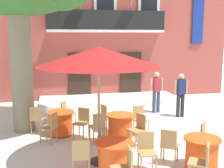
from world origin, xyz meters
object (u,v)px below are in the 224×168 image
Objects in this scene: cafe_chair_far_side_3 at (37,118)px; cafe_chair_middle_1 at (138,128)px; cafe_chair_front_2 at (169,144)px; cafe_chair_far_side_2 at (67,112)px; cafe_chair_middle_0 at (98,125)px; cafe_chair_middle_3 at (107,116)px; cafe_umbrella at (98,57)px; pedestrian_near_entrance at (181,92)px; cafe_chair_front_3 at (202,161)px; ground_planter_right at (181,93)px; cafe_chair_near_tree_0 at (125,166)px; cafe_chair_far_side_1 at (82,121)px; ground_planter_left at (31,97)px; pedestrian_mid_plaza at (156,90)px; cafe_chair_near_tree_2 at (108,140)px; cafe_table_far_side at (60,123)px; cafe_table_middle at (120,126)px; cafe_chair_far_side_0 at (51,126)px; cafe_table_near_tree at (114,158)px; cafe_chair_middle_2 at (140,118)px; cafe_chair_near_tree_1 at (147,149)px; cafe_chair_near_tree_3 at (81,155)px; cafe_table_front at (202,153)px.

cafe_chair_middle_1 is at bearing -29.05° from cafe_chair_far_side_3.
cafe_chair_far_side_2 is (-2.27, 3.44, 0.00)m from cafe_chair_front_2.
cafe_chair_middle_3 is (0.44, 0.92, 0.00)m from cafe_chair_middle_0.
cafe_umbrella is 1.71× the size of pedestrian_near_entrance.
ground_planter_right is at bearing 67.57° from cafe_chair_front_3.
cafe_chair_near_tree_0 is 3.33m from cafe_chair_far_side_1.
ground_planter_left is at bearing 120.99° from cafe_chair_middle_1.
cafe_chair_near_tree_0 is at bearing -95.18° from cafe_chair_middle_3.
cafe_chair_near_tree_2 is at bearing -124.27° from pedestrian_mid_plaza.
cafe_umbrella is (-1.27, -0.91, 2.08)m from cafe_chair_middle_1.
cafe_umbrella is (0.87, -2.27, 2.22)m from cafe_table_far_side.
cafe_chair_front_2 and cafe_chair_far_side_2 have the same top height.
cafe_table_middle is at bearing -21.61° from cafe_table_far_side.
cafe_chair_middle_0 is 1.00× the size of cafe_chair_far_side_1.
cafe_chair_front_2 is at bearing -51.15° from cafe_chair_middle_0.
cafe_chair_far_side_0 is at bearing 135.51° from cafe_chair_front_3.
cafe_chair_far_side_2 is (-0.88, 3.63, 0.14)m from cafe_table_near_tree.
cafe_chair_middle_2 is 1.00× the size of cafe_chair_far_side_0.
cafe_chair_middle_0 is at bearing 112.19° from cafe_chair_near_tree_1.
cafe_chair_middle_2 is at bearing 95.62° from cafe_chair_front_3.
cafe_table_near_tree is at bearing -88.34° from cafe_chair_middle_0.
cafe_chair_middle_1 is (1.03, 0.80, 0.00)m from cafe_chair_near_tree_2.
cafe_table_middle is 0.51× the size of pedestrian_near_entrance.
ground_planter_left is (-2.30, 7.10, 0.00)m from cafe_table_near_tree.
cafe_table_far_side is 0.95× the size of cafe_chair_far_side_1.
cafe_chair_near_tree_3 is 2.33m from cafe_chair_far_side_0.
cafe_table_far_side is 1.23× the size of ground_planter_left.
cafe_umbrella reaches higher than ground_planter_left.
cafe_chair_front_2 reaches higher than cafe_table_near_tree.
cafe_chair_front_3 is 4.34m from cafe_chair_far_side_0.
cafe_table_middle is 0.95× the size of cafe_chair_far_side_2.
cafe_chair_near_tree_2 is 1.00× the size of cafe_chair_front_3.
cafe_chair_front_3 and cafe_chair_far_side_3 have the same top height.
cafe_table_front reaches higher than ground_planter_left.
cafe_chair_near_tree_2 is 1.05× the size of cafe_table_far_side.
cafe_umbrella is at bearing -53.61° from cafe_chair_far_side_0.
cafe_chair_near_tree_0 is 8.98m from ground_planter_right.
cafe_chair_middle_3 and cafe_chair_far_side_1 have the same top height.
pedestrian_near_entrance reaches higher than cafe_chair_front_2.
cafe_chair_near_tree_0 is 1.05× the size of cafe_table_far_side.
cafe_table_near_tree is 0.95× the size of cafe_chair_front_3.
cafe_chair_middle_2 is at bearing 51.58° from cafe_chair_near_tree_2.
pedestrian_near_entrance is (4.61, 1.16, 0.57)m from cafe_table_far_side.
cafe_chair_middle_3 reaches higher than cafe_table_near_tree.
cafe_table_far_side is at bearing 117.29° from cafe_chair_near_tree_2.
cafe_chair_middle_3 reaches higher than ground_planter_right.
cafe_table_middle is 3.44m from pedestrian_near_entrance.
cafe_chair_middle_2 is at bearing 20.48° from cafe_table_middle.
cafe_chair_near_tree_2 is 2.19m from cafe_chair_middle_3.
cafe_chair_middle_2 is 1.00× the size of cafe_chair_middle_3.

